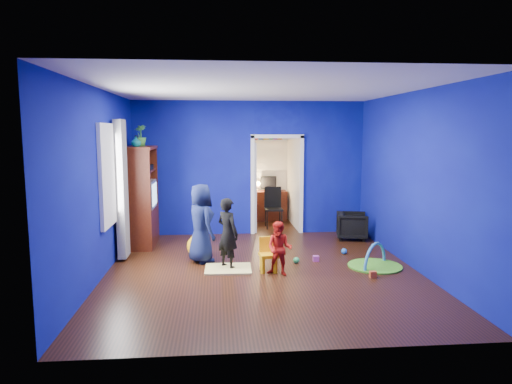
{
  "coord_description": "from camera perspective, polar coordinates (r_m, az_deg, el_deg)",
  "views": [
    {
      "loc": [
        -0.73,
        -7.13,
        2.24
      ],
      "look_at": [
        -0.07,
        0.4,
        1.24
      ],
      "focal_mm": 32.0,
      "sensor_mm": 36.0,
      "label": 1
    }
  ],
  "objects": [
    {
      "name": "armchair",
      "position": [
        9.79,
        11.92,
        -4.16
      ],
      "size": [
        0.73,
        0.72,
        0.56
      ],
      "primitive_type": "imported",
      "rotation": [
        0.0,
        0.0,
        1.37
      ],
      "color": "black",
      "rests_on": "floor"
    },
    {
      "name": "curtain",
      "position": [
        8.26,
        -16.43,
        0.35
      ],
      "size": [
        0.14,
        0.42,
        2.4
      ],
      "primitive_type": "cube",
      "color": "slate",
      "rests_on": "floor"
    },
    {
      "name": "potted_plant",
      "position": [
        9.37,
        -14.26,
        6.87
      ],
      "size": [
        0.3,
        0.3,
        0.42
      ],
      "primitive_type": "imported",
      "rotation": [
        0.0,
        0.0,
        -0.37
      ],
      "color": "#3D8E33",
      "rests_on": "tv_armoire"
    },
    {
      "name": "wall_back",
      "position": [
        9.94,
        -0.79,
        2.99
      ],
      "size": [
        5.0,
        0.02,
        2.9
      ],
      "primitive_type": "cube",
      "color": "#0B0E7E",
      "rests_on": "floor"
    },
    {
      "name": "child_black",
      "position": [
        7.52,
        -3.56,
        -5.17
      ],
      "size": [
        0.5,
        0.51,
        1.18
      ],
      "primitive_type": "imported",
      "rotation": [
        0.0,
        0.0,
        2.31
      ],
      "color": "black",
      "rests_on": "floor"
    },
    {
      "name": "kid_chair",
      "position": [
        7.41,
        1.57,
        -8.04
      ],
      "size": [
        0.31,
        0.31,
        0.5
      ],
      "primitive_type": "cube",
      "rotation": [
        0.0,
        0.0,
        0.12
      ],
      "color": "yellow",
      "rests_on": "floor"
    },
    {
      "name": "toddler_red",
      "position": [
        7.19,
        2.95,
        -7.08
      ],
      "size": [
        0.51,
        0.46,
        0.85
      ],
      "primitive_type": "imported",
      "rotation": [
        0.0,
        0.0,
        -0.39
      ],
      "color": "#B21313",
      "rests_on": "floor"
    },
    {
      "name": "toy_1",
      "position": [
        8.63,
        10.96,
        -7.26
      ],
      "size": [
        0.11,
        0.11,
        0.11
      ],
      "primitive_type": "sphere",
      "color": "blue",
      "rests_on": "floor"
    },
    {
      "name": "alcove",
      "position": [
        10.88,
        2.03,
        2.32
      ],
      "size": [
        1.0,
        1.75,
        2.5
      ],
      "primitive_type": null,
      "color": "silver",
      "rests_on": "floor"
    },
    {
      "name": "book_shelf",
      "position": [
        11.58,
        1.59,
        6.46
      ],
      "size": [
        0.88,
        0.24,
        0.04
      ],
      "primitive_type": "cube",
      "color": "white",
      "rests_on": "study_desk"
    },
    {
      "name": "hopper_ball",
      "position": [
        8.25,
        -7.14,
        -6.72
      ],
      "size": [
        0.43,
        0.43,
        0.43
      ],
      "primitive_type": "sphere",
      "color": "yellow",
      "rests_on": "floor"
    },
    {
      "name": "crt_tv",
      "position": [
        9.23,
        -14.0,
        -0.28
      ],
      "size": [
        0.46,
        0.7,
        0.54
      ],
      "primitive_type": "cube",
      "color": "silver",
      "rests_on": "tv_armoire"
    },
    {
      "name": "child_navy",
      "position": [
        7.91,
        -6.89,
        -3.91
      ],
      "size": [
        0.69,
        0.79,
        1.36
      ],
      "primitive_type": "imported",
      "rotation": [
        0.0,
        0.0,
        2.06
      ],
      "color": "#10173C",
      "rests_on": "floor"
    },
    {
      "name": "desk_monitor",
      "position": [
        11.66,
        1.57,
        1.19
      ],
      "size": [
        0.4,
        0.05,
        0.32
      ],
      "primitive_type": "cube",
      "color": "black",
      "rests_on": "study_desk"
    },
    {
      "name": "desk_lamp",
      "position": [
        11.58,
        0.23,
        1.05
      ],
      "size": [
        0.14,
        0.14,
        0.14
      ],
      "primitive_type": "sphere",
      "color": "#FFD88C",
      "rests_on": "study_desk"
    },
    {
      "name": "folding_chair",
      "position": [
        10.67,
        2.22,
        -2.06
      ],
      "size": [
        0.4,
        0.4,
        0.92
      ],
      "primitive_type": "cube",
      "color": "black",
      "rests_on": "floor"
    },
    {
      "name": "toy_3",
      "position": [
        8.08,
        7.5,
        -8.25
      ],
      "size": [
        0.1,
        0.08,
        0.1
      ],
      "primitive_type": "cube",
      "color": "#C449A6",
      "rests_on": "floor"
    },
    {
      "name": "floor",
      "position": [
        7.51,
        0.8,
        -9.81
      ],
      "size": [
        5.0,
        5.5,
        0.01
      ],
      "primitive_type": "cube",
      "color": "black",
      "rests_on": "ground"
    },
    {
      "name": "ceiling",
      "position": [
        7.2,
        0.84,
        12.8
      ],
      "size": [
        5.0,
        5.5,
        0.01
      ],
      "primitive_type": "cube",
      "color": "white",
      "rests_on": "wall_back"
    },
    {
      "name": "yellow_blanket",
      "position": [
        7.57,
        -3.5,
        -9.57
      ],
      "size": [
        0.77,
        0.62,
        0.03
      ],
      "primitive_type": "cube",
      "rotation": [
        0.0,
        0.0,
        -0.03
      ],
      "color": "#F2E07A",
      "rests_on": "floor"
    },
    {
      "name": "study_desk",
      "position": [
        11.62,
        1.63,
        -1.69
      ],
      "size": [
        0.88,
        0.44,
        0.75
      ],
      "primitive_type": "cube",
      "color": "#3D140A",
      "rests_on": "floor"
    },
    {
      "name": "doorway",
      "position": [
        10.04,
        2.63,
        0.73
      ],
      "size": [
        1.16,
        0.1,
        2.1
      ],
      "primitive_type": "cube",
      "color": "white",
      "rests_on": "floor"
    },
    {
      "name": "wall_left",
      "position": [
        7.39,
        -18.85,
        1.0
      ],
      "size": [
        0.02,
        5.5,
        2.9
      ],
      "primitive_type": "cube",
      "color": "#0B0E7E",
      "rests_on": "floor"
    },
    {
      "name": "window_left",
      "position": [
        7.72,
        -18.15,
        2.03
      ],
      "size": [
        0.03,
        0.95,
        1.55
      ],
      "primitive_type": "cube",
      "color": "white",
      "rests_on": "wall_left"
    },
    {
      "name": "play_mat",
      "position": [
        7.98,
        14.63,
        -8.93
      ],
      "size": [
        0.89,
        0.89,
        0.02
      ],
      "primitive_type": "cylinder",
      "color": "green",
      "rests_on": "floor"
    },
    {
      "name": "toy_0",
      "position": [
        7.39,
        14.41,
        -9.95
      ],
      "size": [
        0.1,
        0.08,
        0.1
      ],
      "primitive_type": "cube",
      "color": "#E05825",
      "rests_on": "floor"
    },
    {
      "name": "toy_2",
      "position": [
        7.94,
        5.06,
        -8.47
      ],
      "size": [
        0.11,
        0.11,
        0.11
      ],
      "primitive_type": "sphere",
      "color": "green",
      "rests_on": "floor"
    },
    {
      "name": "wall_front",
      "position": [
        4.51,
        4.35,
        -2.58
      ],
      "size": [
        5.0,
        0.02,
        2.9
      ],
      "primitive_type": "cube",
      "color": "#0B0E7E",
      "rests_on": "floor"
    },
    {
      "name": "tv_armoire",
      "position": [
        9.24,
        -14.24,
        -0.52
      ],
      "size": [
        0.58,
        1.14,
        1.96
      ],
      "primitive_type": "cube",
      "color": "#40150A",
      "rests_on": "floor"
    },
    {
      "name": "vase",
      "position": [
        8.86,
        -14.78,
        6.11
      ],
      "size": [
        0.22,
        0.22,
        0.19
      ],
      "primitive_type": "imported",
      "rotation": [
        0.0,
        0.0,
        0.22
      ],
      "color": "#0B515E",
      "rests_on": "tv_armoire"
    },
    {
      "name": "toy_arch",
      "position": [
        7.97,
        14.63,
        -8.88
      ],
      "size": [
        0.59,
        0.61,
        0.8
      ],
      "primitive_type": "torus",
      "rotation": [
        1.57,
        0.0,
        0.8
      ],
      "color": "#3F8CD8",
      "rests_on": "floor"
    },
    {
      "name": "wall_right",
      "position": [
        7.87,
        19.25,
        1.35
      ],
      "size": [
        0.02,
        5.5,
        2.9
      ],
      "primitive_type": "cube",
      "color": "#0B0E7E",
      "rests_on": "floor"
    }
  ]
}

